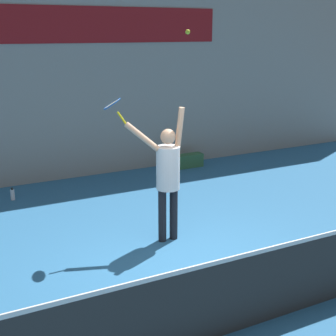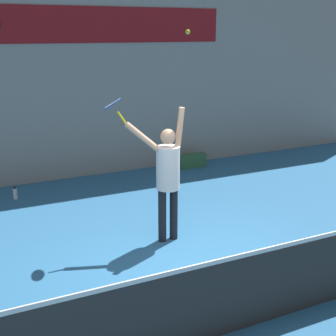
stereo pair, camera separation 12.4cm
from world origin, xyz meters
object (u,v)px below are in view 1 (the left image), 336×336
at_px(tennis_racket, 113,105).
at_px(equipment_bag, 189,161).
at_px(tennis_ball, 188,32).
at_px(water_bottle, 13,194).
at_px(tennis_player, 168,172).

xyz_separation_m(tennis_racket, equipment_bag, (3.09, 3.13, -2.03)).
distance_m(tennis_ball, water_bottle, 4.97).
relative_size(tennis_player, tennis_ball, 31.11).
xyz_separation_m(tennis_ball, equipment_bag, (2.09, 3.63, -3.08)).
bearing_deg(tennis_racket, tennis_ball, -26.67).
bearing_deg(equipment_bag, tennis_racket, -134.60).
xyz_separation_m(tennis_player, tennis_racket, (-0.72, 0.39, 1.05)).
xyz_separation_m(tennis_racket, water_bottle, (-1.22, 2.66, -2.08)).
xyz_separation_m(water_bottle, equipment_bag, (4.30, 0.47, 0.05)).
distance_m(tennis_player, equipment_bag, 4.35).
xyz_separation_m(tennis_ball, water_bottle, (-2.21, 3.16, -3.13)).
height_order(tennis_player, tennis_racket, tennis_racket).
relative_size(tennis_ball, water_bottle, 0.27).
bearing_deg(tennis_player, equipment_bag, 56.13).
height_order(tennis_ball, equipment_bag, tennis_ball).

